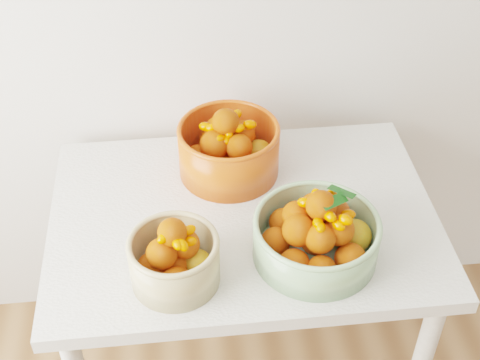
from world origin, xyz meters
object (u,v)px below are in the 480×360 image
at_px(bowl_green, 317,235).
at_px(bowl_orange, 229,149).
at_px(bowl_cream, 174,259).
at_px(table, 243,239).

distance_m(bowl_green, bowl_orange, 0.38).
distance_m(bowl_cream, bowl_orange, 0.41).
distance_m(table, bowl_green, 0.28).
xyz_separation_m(bowl_cream, bowl_green, (0.34, 0.04, -0.00)).
relative_size(bowl_green, bowl_orange, 1.11).
xyz_separation_m(table, bowl_green, (0.16, -0.16, 0.16)).
bearing_deg(table, bowl_orange, 96.37).
height_order(table, bowl_cream, bowl_cream).
height_order(bowl_cream, bowl_green, bowl_green).
bearing_deg(bowl_cream, bowl_green, 6.94).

